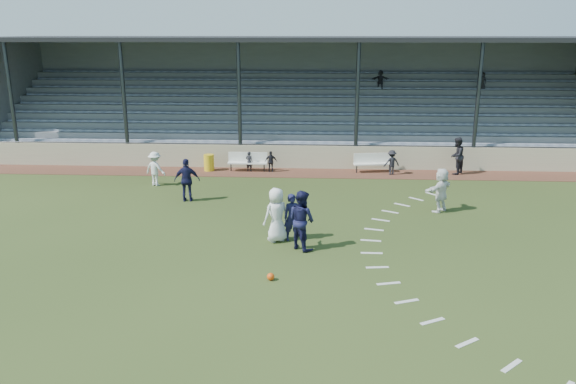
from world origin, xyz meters
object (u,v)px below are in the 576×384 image
(player_white_lead, at_px, (276,215))
(official, at_px, (457,156))
(football, at_px, (271,277))
(player_navy_lead, at_px, (292,217))
(bench_left, at_px, (248,160))
(bench_right, at_px, (373,161))
(trash_bin, at_px, (209,163))

(player_white_lead, relative_size, official, 1.01)
(football, xyz_separation_m, player_navy_lead, (0.47, 3.28, 0.71))
(bench_left, height_order, official, official)
(bench_right, bearing_deg, football, -116.65)
(bench_right, height_order, player_navy_lead, player_navy_lead)
(player_white_lead, height_order, official, player_white_lead)
(bench_left, distance_m, player_white_lead, 10.09)
(player_navy_lead, bearing_deg, trash_bin, 101.38)
(player_white_lead, bearing_deg, official, -164.53)
(trash_bin, relative_size, player_white_lead, 0.45)
(bench_right, xyz_separation_m, football, (-4.10, -13.14, -0.48))
(bench_left, relative_size, player_navy_lead, 1.23)
(trash_bin, bearing_deg, player_white_lead, -66.74)
(player_navy_lead, bearing_deg, official, 36.50)
(bench_right, relative_size, player_white_lead, 1.09)
(trash_bin, bearing_deg, bench_left, 2.20)
(football, bearing_deg, trash_bin, 108.25)
(bench_right, distance_m, player_white_lead, 10.82)
(bench_right, bearing_deg, player_white_lead, -121.99)
(bench_left, relative_size, football, 9.23)
(trash_bin, xyz_separation_m, official, (12.46, -0.02, 0.51))
(bench_left, relative_size, bench_right, 0.98)
(bench_left, relative_size, player_white_lead, 1.07)
(trash_bin, relative_size, player_navy_lead, 0.51)
(player_navy_lead, bearing_deg, player_white_lead, 177.46)
(player_navy_lead, distance_m, official, 12.34)
(football, xyz_separation_m, player_white_lead, (-0.07, 3.16, 0.83))
(trash_bin, xyz_separation_m, football, (4.26, -12.93, -0.33))
(player_navy_lead, bearing_deg, football, -112.89)
(football, bearing_deg, bench_left, 99.93)
(bench_left, distance_m, official, 10.48)
(official, bearing_deg, player_white_lead, -2.40)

